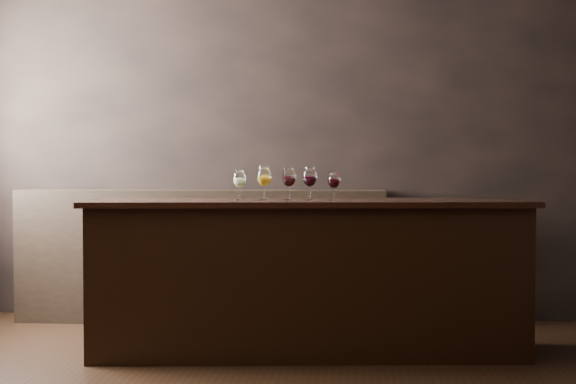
# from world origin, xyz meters

# --- Properties ---
(room_shell) EXTENTS (5.02, 4.52, 2.81)m
(room_shell) POSITION_xyz_m (-0.23, 0.11, 1.81)
(room_shell) COLOR black
(room_shell) RESTS_ON ground
(bar_counter) EXTENTS (2.77, 0.85, 0.95)m
(bar_counter) POSITION_xyz_m (0.44, 1.01, 0.48)
(bar_counter) COLOR black
(bar_counter) RESTS_ON ground
(bar_top) EXTENTS (2.87, 0.92, 0.04)m
(bar_top) POSITION_xyz_m (0.44, 1.01, 0.97)
(bar_top) COLOR black
(bar_top) RESTS_ON bar_counter
(back_bar_shelf) EXTENTS (2.83, 0.40, 1.02)m
(back_bar_shelf) POSITION_xyz_m (-0.45, 2.03, 0.51)
(back_bar_shelf) COLOR black
(back_bar_shelf) RESTS_ON ground
(glass_white) EXTENTS (0.08, 0.08, 0.19)m
(glass_white) POSITION_xyz_m (0.00, 0.98, 1.12)
(glass_white) COLOR white
(glass_white) RESTS_ON bar_top
(glass_amber) EXTENTS (0.09, 0.09, 0.21)m
(glass_amber) POSITION_xyz_m (0.15, 1.03, 1.13)
(glass_amber) COLOR white
(glass_amber) RESTS_ON bar_top
(glass_red_a) EXTENTS (0.09, 0.09, 0.21)m
(glass_red_a) POSITION_xyz_m (0.31, 1.04, 1.13)
(glass_red_a) COLOR white
(glass_red_a) RESTS_ON bar_top
(glass_red_b) EXTENTS (0.09, 0.09, 0.21)m
(glass_red_b) POSITION_xyz_m (0.45, 1.02, 1.13)
(glass_red_b) COLOR white
(glass_red_b) RESTS_ON bar_top
(glass_red_c) EXTENTS (0.08, 0.08, 0.19)m
(glass_red_c) POSITION_xyz_m (0.60, 0.99, 1.12)
(glass_red_c) COLOR white
(glass_red_c) RESTS_ON bar_top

